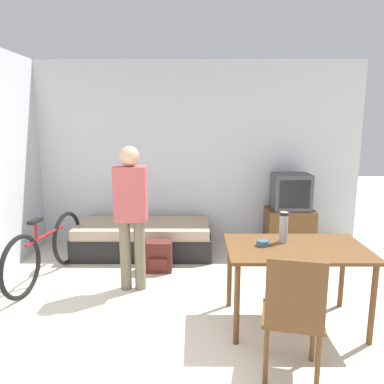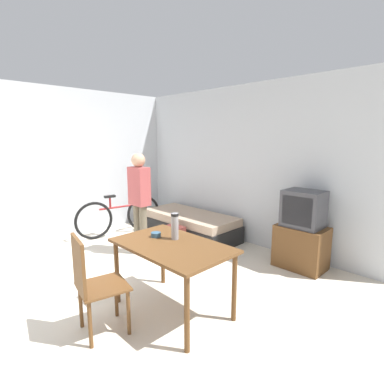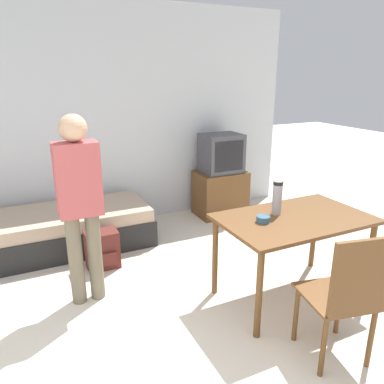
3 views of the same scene
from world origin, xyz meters
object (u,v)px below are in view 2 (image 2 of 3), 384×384
Objects in this scene: daybed at (190,225)px; dining_table at (172,252)px; backpack at (175,237)px; bicycle at (120,216)px; mate_bowl at (156,235)px; wooden_chair at (92,281)px; tv at (302,233)px; person_standing at (139,196)px; thermos_flask at (175,225)px.

daybed is 1.51× the size of dining_table.
dining_table is 3.26× the size of backpack.
mate_bowl reaches higher than bicycle.
dining_table is 11.49× the size of mate_bowl.
wooden_chair reaches higher than mate_bowl.
backpack is (-1.35, 1.22, -0.47)m from dining_table.
tv reaches higher than daybed.
person_standing is (-1.60, 0.71, 0.27)m from dining_table.
person_standing is (0.03, -1.13, 0.71)m from daybed.
tv is at bearing 77.29° from dining_table.
person_standing is (-2.05, -1.29, 0.41)m from tv.
wooden_chair is 3.01m from bicycle.
tv is at bearing 73.79° from thermos_flask.
backpack is at bearing -156.49° from tv.
person_standing reaches higher than backpack.
daybed is 2.50m from dining_table.
bicycle is (-1.03, -0.86, 0.14)m from daybed.
person_standing is at bearing -147.73° from tv.
person_standing reaches higher than mate_bowl.
daybed is 1.35m from bicycle.
tv reaches higher than mate_bowl.
daybed is 2.11m from tv.
mate_bowl is at bearing -48.58° from backpack.
daybed is 0.68m from backpack.
dining_table is 0.75× the size of bicycle.
person_standing is at bearing -13.95° from bicycle.
bicycle is 4.35× the size of backpack.
backpack is (0.24, 0.51, -0.73)m from person_standing.
daybed is at bearing 113.81° from backpack.
thermos_flask is at bearing -41.01° from backpack.
backpack is at bearing 138.99° from thermos_flask.
daybed is at bearing 91.59° from person_standing.
bicycle is at bearing -169.32° from backpack.
dining_table is 4.33× the size of thermos_flask.
daybed is 1.33m from person_standing.
tv is 2.46m from person_standing.
backpack is at bearing 119.51° from wooden_chair.
dining_table reaches higher than daybed.
daybed is 2.40m from thermos_flask.
mate_bowl is (-0.30, 0.03, 0.11)m from dining_table.
dining_table is 0.78× the size of person_standing.
bicycle is 2.75m from thermos_flask.
wooden_chair is at bearing -47.38° from person_standing.
backpack is at bearing 64.54° from person_standing.
backpack is at bearing 10.68° from bicycle.
backpack is at bearing 131.42° from mate_bowl.
daybed is 1.13× the size of bicycle.
bicycle is at bearing 166.05° from person_standing.
tv is 1.16× the size of wooden_chair.
tv is at bearing 23.51° from backpack.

